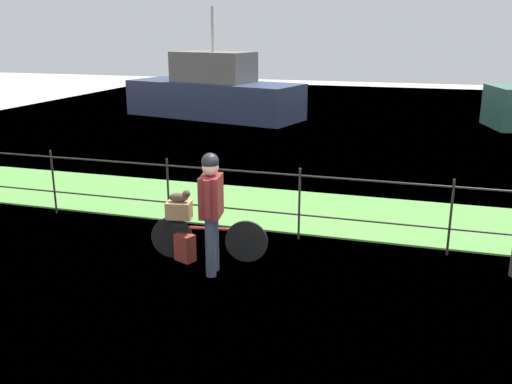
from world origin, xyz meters
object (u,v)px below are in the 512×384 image
(cyclist_person, at_px, (211,203))
(backpack_on_paving, at_px, (185,248))
(wooden_crate, at_px, (179,210))
(terrier_dog, at_px, (180,197))
(moored_boat_mid, at_px, (214,93))
(bicycle_main, at_px, (207,238))

(cyclist_person, xyz_separation_m, backpack_on_paving, (-0.53, 0.28, -0.80))
(wooden_crate, distance_m, backpack_on_paving, 0.55)
(terrier_dog, bearing_deg, wooden_crate, -171.41)
(backpack_on_paving, relative_size, moored_boat_mid, 0.06)
(bicycle_main, distance_m, moored_boat_mid, 13.67)
(bicycle_main, distance_m, terrier_dog, 0.71)
(wooden_crate, xyz_separation_m, backpack_on_paving, (0.11, -0.08, -0.54))
(wooden_crate, bearing_deg, moored_boat_mid, 108.86)
(wooden_crate, relative_size, terrier_dog, 1.07)
(bicycle_main, xyz_separation_m, terrier_dog, (-0.38, -0.06, 0.61))
(wooden_crate, distance_m, terrier_dog, 0.20)
(wooden_crate, height_order, cyclist_person, cyclist_person)
(moored_boat_mid, bearing_deg, bicycle_main, -69.47)
(terrier_dog, distance_m, cyclist_person, 0.72)
(backpack_on_paving, bearing_deg, cyclist_person, 175.54)
(cyclist_person, xyz_separation_m, moored_boat_mid, (-5.03, 13.21, -0.10))
(cyclist_person, relative_size, moored_boat_mid, 0.24)
(bicycle_main, height_order, cyclist_person, cyclist_person)
(terrier_dog, height_order, moored_boat_mid, moored_boat_mid)
(cyclist_person, bearing_deg, bicycle_main, 119.59)
(bicycle_main, xyz_separation_m, backpack_on_paving, (-0.29, -0.14, -0.13))
(moored_boat_mid, bearing_deg, backpack_on_paving, -70.82)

